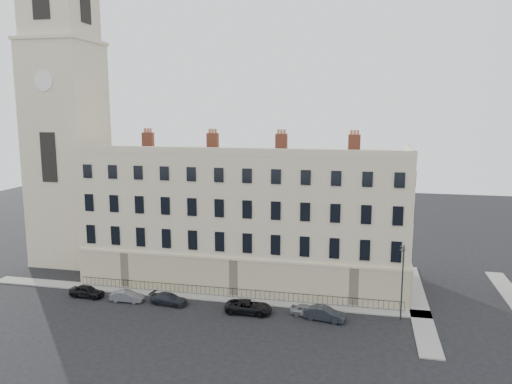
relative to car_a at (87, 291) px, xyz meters
The scene contains 13 objects.
ground 21.28m from the car_a, ahead, with size 160.00×160.00×0.00m, color black.
terrace 19.25m from the car_a, 32.43° to the left, with size 36.22×12.22×17.00m.
church_tower 23.23m from the car_a, 127.17° to the left, with size 8.00×8.13×44.00m.
pavement_terrace 11.48m from the car_a, 13.52° to the left, with size 48.00×2.00×0.12m, color gray.
pavement_east_return 34.62m from the car_a, ahead, with size 2.00×24.00×0.12m, color gray.
railings 15.46m from the car_a, 11.50° to the left, with size 35.00×0.04×0.96m.
car_a is the anchor object (origin of this frame).
car_b 4.76m from the car_a, ahead, with size 1.21×3.47×1.14m, color slate.
car_c 9.26m from the car_a, ahead, with size 1.60×3.94×1.14m, color #21252C.
car_d 17.77m from the car_a, ahead, with size 2.13×4.61×1.28m, color black.
car_e 23.41m from the car_a, ahead, with size 1.32×3.27×1.12m, color gray.
car_f 25.13m from the car_a, ahead, with size 1.36×3.90×1.29m, color #20242B.
streetlamp 32.32m from the car_a, ahead, with size 0.52×1.55×7.29m.
Camera 1 is at (7.22, -43.07, 19.65)m, focal length 35.00 mm.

